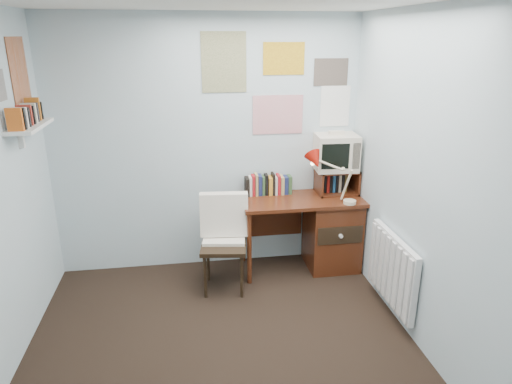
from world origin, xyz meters
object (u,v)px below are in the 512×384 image
(tv_riser, at_px, (337,181))
(radiator, at_px, (392,270))
(desk, at_px, (326,229))
(desk_chair, at_px, (224,246))
(desk_lamp, at_px, (351,182))
(wall_shelf, at_px, (30,126))
(crt_tv, at_px, (336,150))

(tv_riser, height_order, radiator, tv_riser)
(desk, xyz_separation_m, radiator, (0.29, -0.93, 0.01))
(tv_riser, bearing_deg, desk_chair, -160.91)
(desk_lamp, height_order, wall_shelf, wall_shelf)
(tv_riser, bearing_deg, crt_tv, 140.65)
(tv_riser, height_order, crt_tv, crt_tv)
(radiator, bearing_deg, tv_riser, 99.28)
(desk_lamp, bearing_deg, wall_shelf, -167.67)
(desk_chair, relative_size, crt_tv, 2.15)
(wall_shelf, bearing_deg, desk, 8.40)
(desk_lamp, relative_size, radiator, 0.55)
(desk, height_order, desk_chair, desk_chair)
(desk, xyz_separation_m, desk_lamp, (0.14, -0.22, 0.58))
(desk, bearing_deg, radiator, -72.76)
(desk, relative_size, wall_shelf, 1.94)
(desk, bearing_deg, desk_chair, -164.26)
(desk_chair, relative_size, wall_shelf, 1.42)
(tv_riser, distance_m, radiator, 1.15)
(crt_tv, distance_m, radiator, 1.33)
(desk_chair, distance_m, tv_riser, 1.34)
(desk_lamp, xyz_separation_m, wall_shelf, (-2.72, -0.16, 0.64))
(desk, height_order, tv_riser, tv_riser)
(crt_tv, bearing_deg, desk_chair, -155.99)
(tv_riser, xyz_separation_m, crt_tv, (-0.02, 0.02, 0.32))
(desk_chair, relative_size, tv_riser, 2.20)
(desk_chair, height_order, radiator, desk_chair)
(desk, height_order, desk_lamp, desk_lamp)
(tv_riser, bearing_deg, desk_lamp, -85.51)
(desk_chair, bearing_deg, desk, 24.05)
(crt_tv, height_order, radiator, crt_tv)
(tv_riser, relative_size, crt_tv, 0.98)
(desk_lamp, height_order, crt_tv, crt_tv)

